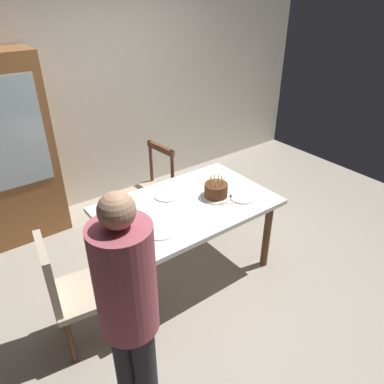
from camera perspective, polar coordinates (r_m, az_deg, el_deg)
name	(u,v)px	position (r m, az deg, el deg)	size (l,w,h in m)	color
ground	(188,270)	(3.60, -0.65, -12.03)	(6.40, 6.40, 0.00)	#9E9384
back_wall	(91,94)	(4.45, -15.43, 14.52)	(6.40, 0.10, 2.60)	silver
dining_table	(187,213)	(3.20, -0.72, -3.28)	(1.49, 0.95, 0.75)	white
birthday_cake	(216,191)	(3.23, 3.76, 0.18)	(0.28, 0.28, 0.20)	silver
plate_near_celebrant	(161,232)	(2.81, -4.94, -6.21)	(0.22, 0.22, 0.01)	white
plate_far_side	(167,196)	(3.26, -4.00, -0.58)	(0.22, 0.22, 0.01)	white
plate_near_guest	(242,197)	(3.26, 7.87, -0.85)	(0.22, 0.22, 0.01)	white
fork_near_celebrant	(142,239)	(2.75, -7.83, -7.35)	(0.18, 0.02, 0.01)	silver
fork_far_side	(151,201)	(3.20, -6.49, -1.42)	(0.18, 0.02, 0.01)	silver
fork_near_guest	(229,204)	(3.16, 5.79, -1.81)	(0.18, 0.02, 0.01)	silver
chair_spindle_back	(150,193)	(3.92, -6.58, -0.10)	(0.49, 0.49, 0.95)	tan
chair_upholstered	(69,288)	(2.80, -18.63, -14.07)	(0.50, 0.50, 0.95)	tan
person_celebrant	(128,307)	(2.05, -9.91, -17.22)	(0.32, 0.32, 1.61)	#262328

